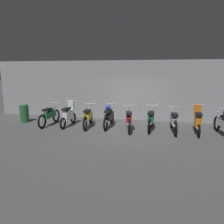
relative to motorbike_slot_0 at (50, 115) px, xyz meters
The scene contains 12 objects.
ground_plane 3.91m from the motorbike_slot_0, ahead, with size 80.00×80.00×0.00m, color #4C4C4F.
back_wall 4.52m from the motorbike_slot_0, 28.26° to the left, with size 16.00×0.30×3.14m, color gray.
motorbike_slot_0 is the anchor object (origin of this frame).
motorbike_slot_1 0.97m from the motorbike_slot_0, ahead, with size 0.59×1.68×1.29m.
motorbike_slot_2 1.93m from the motorbike_slot_0, ahead, with size 0.59×1.95×1.15m.
motorbike_slot_3 2.91m from the motorbike_slot_0, ahead, with size 0.59×1.95×1.15m.
motorbike_slot_4 3.86m from the motorbike_slot_0, ahead, with size 0.60×1.94×1.15m.
motorbike_slot_5 4.84m from the motorbike_slot_0, ahead, with size 0.59×1.95×1.15m.
motorbike_slot_6 5.80m from the motorbike_slot_0, ahead, with size 0.56×1.95×1.03m.
motorbike_slot_7 6.77m from the motorbike_slot_0, ahead, with size 0.56×1.68×1.18m.
motorbike_slot_8 7.74m from the motorbike_slot_0, ahead, with size 0.59×1.95×1.15m.
trash_bin 1.57m from the motorbike_slot_0, behind, with size 0.43×0.43×0.89m, color #26592D.
Camera 1 is at (1.19, -8.75, 2.60)m, focal length 33.56 mm.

